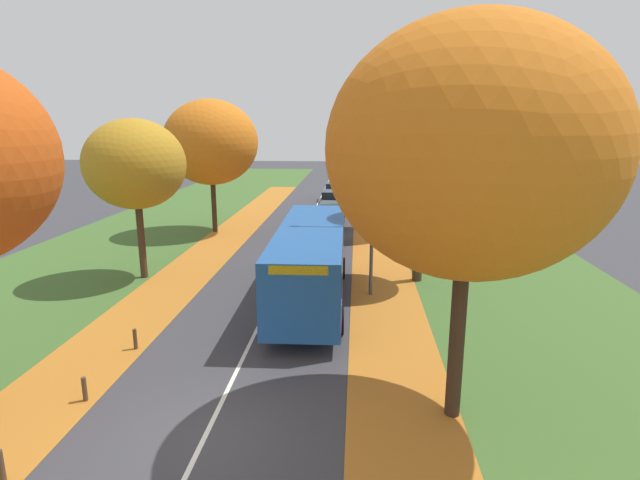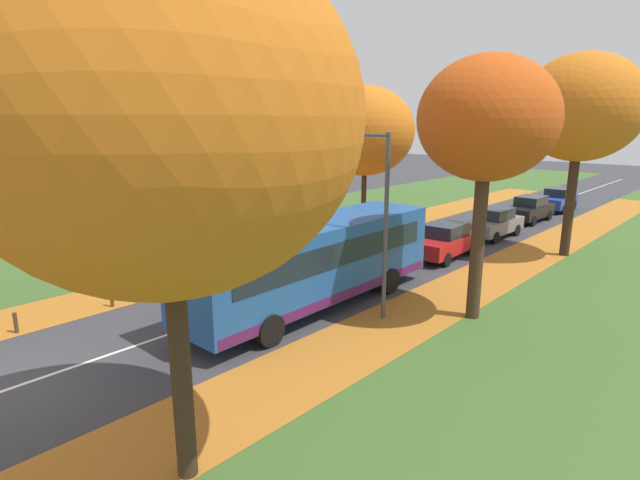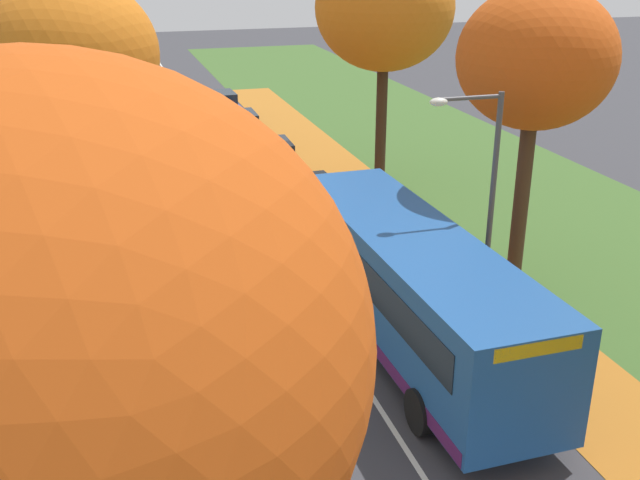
{
  "view_description": "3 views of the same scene",
  "coord_description": "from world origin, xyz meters",
  "px_view_note": "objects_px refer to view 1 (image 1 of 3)",
  "views": [
    {
      "loc": [
        3.36,
        -9.71,
        7.01
      ],
      "look_at": [
        1.93,
        9.63,
        2.38
      ],
      "focal_mm": 28.0,
      "sensor_mm": 36.0,
      "label": 1
    },
    {
      "loc": [
        12.98,
        -2.74,
        6.37
      ],
      "look_at": [
        -0.0,
        11.23,
        1.76
      ],
      "focal_mm": 28.0,
      "sensor_mm": 36.0,
      "label": 2
    },
    {
      "loc": [
        -5.06,
        -5.59,
        9.29
      ],
      "look_at": [
        0.16,
        12.01,
        1.92
      ],
      "focal_mm": 42.0,
      "sensor_mm": 36.0,
      "label": 3
    }
  ],
  "objects_px": {
    "car_black_third_in_line": "(332,201)",
    "car_blue_fourth_in_line": "(334,192)",
    "tree_left_mid": "(211,142)",
    "streetlamp_right": "(364,205)",
    "car_grey_following": "(330,215)",
    "bollard_third": "(135,339)",
    "bus": "(311,259)",
    "tree_right_nearest": "(470,150)",
    "car_red_lead": "(328,233)",
    "bollard_nearest": "(1,467)",
    "bollard_second": "(85,389)",
    "tree_right_mid": "(397,123)",
    "tree_right_near": "(423,137)",
    "tree_left_near": "(135,165)"
  },
  "relations": [
    {
      "from": "bollard_nearest",
      "to": "bollard_third",
      "type": "bearing_deg",
      "value": 89.65
    },
    {
      "from": "tree_left_mid",
      "to": "car_black_third_in_line",
      "type": "bearing_deg",
      "value": 48.29
    },
    {
      "from": "bollard_third",
      "to": "car_black_third_in_line",
      "type": "relative_size",
      "value": 0.16
    },
    {
      "from": "car_grey_following",
      "to": "tree_right_nearest",
      "type": "bearing_deg",
      "value": -79.33
    },
    {
      "from": "tree_left_mid",
      "to": "bollard_second",
      "type": "bearing_deg",
      "value": -83.49
    },
    {
      "from": "car_red_lead",
      "to": "car_black_third_in_line",
      "type": "relative_size",
      "value": 1.01
    },
    {
      "from": "streetlamp_right",
      "to": "car_blue_fourth_in_line",
      "type": "bearing_deg",
      "value": 95.35
    },
    {
      "from": "streetlamp_right",
      "to": "tree_right_nearest",
      "type": "bearing_deg",
      "value": -76.12
    },
    {
      "from": "tree_left_near",
      "to": "car_black_third_in_line",
      "type": "relative_size",
      "value": 1.69
    },
    {
      "from": "car_blue_fourth_in_line",
      "to": "tree_right_mid",
      "type": "bearing_deg",
      "value": -70.46
    },
    {
      "from": "tree_left_mid",
      "to": "bollard_second",
      "type": "xyz_separation_m",
      "value": [
        2.29,
        -20.1,
        -5.37
      ]
    },
    {
      "from": "bus",
      "to": "car_black_third_in_line",
      "type": "xyz_separation_m",
      "value": [
        -0.23,
        20.27,
        -0.89
      ]
    },
    {
      "from": "tree_left_mid",
      "to": "streetlamp_right",
      "type": "relative_size",
      "value": 1.39
    },
    {
      "from": "bus",
      "to": "car_grey_following",
      "type": "relative_size",
      "value": 2.46
    },
    {
      "from": "tree_right_near",
      "to": "car_red_lead",
      "type": "height_order",
      "value": "tree_right_near"
    },
    {
      "from": "car_red_lead",
      "to": "car_grey_following",
      "type": "bearing_deg",
      "value": 91.37
    },
    {
      "from": "tree_right_nearest",
      "to": "streetlamp_right",
      "type": "height_order",
      "value": "tree_right_nearest"
    },
    {
      "from": "tree_right_mid",
      "to": "car_grey_following",
      "type": "height_order",
      "value": "tree_right_mid"
    },
    {
      "from": "tree_right_nearest",
      "to": "car_black_third_in_line",
      "type": "relative_size",
      "value": 2.18
    },
    {
      "from": "tree_right_mid",
      "to": "car_grey_following",
      "type": "xyz_separation_m",
      "value": [
        -4.19,
        1.33,
        -6.06
      ]
    },
    {
      "from": "bollard_second",
      "to": "bollard_nearest",
      "type": "bearing_deg",
      "value": -90.8
    },
    {
      "from": "car_grey_following",
      "to": "car_blue_fourth_in_line",
      "type": "height_order",
      "value": "same"
    },
    {
      "from": "tree_right_near",
      "to": "tree_left_mid",
      "type": "bearing_deg",
      "value": 141.85
    },
    {
      "from": "car_grey_following",
      "to": "bollard_nearest",
      "type": "bearing_deg",
      "value": -101.5
    },
    {
      "from": "bollard_third",
      "to": "bollard_nearest",
      "type": "bearing_deg",
      "value": -90.35
    },
    {
      "from": "tree_left_near",
      "to": "bollard_nearest",
      "type": "xyz_separation_m",
      "value": [
        2.79,
        -13.27,
        -4.79
      ]
    },
    {
      "from": "tree_left_mid",
      "to": "bollard_third",
      "type": "bearing_deg",
      "value": -82.38
    },
    {
      "from": "bollard_third",
      "to": "tree_right_mid",
      "type": "bearing_deg",
      "value": 62.62
    },
    {
      "from": "car_blue_fourth_in_line",
      "to": "bollard_third",
      "type": "bearing_deg",
      "value": -99.03
    },
    {
      "from": "tree_right_nearest",
      "to": "bus",
      "type": "xyz_separation_m",
      "value": [
        -4.18,
        7.79,
        -4.7
      ]
    },
    {
      "from": "bollard_nearest",
      "to": "tree_right_near",
      "type": "bearing_deg",
      "value": 54.8
    },
    {
      "from": "bollard_third",
      "to": "bus",
      "type": "xyz_separation_m",
      "value": [
        5.12,
        4.88,
        1.36
      ]
    },
    {
      "from": "tree_left_near",
      "to": "car_red_lead",
      "type": "relative_size",
      "value": 1.67
    },
    {
      "from": "tree_right_mid",
      "to": "car_red_lead",
      "type": "xyz_separation_m",
      "value": [
        -4.06,
        -4.3,
        -6.06
      ]
    },
    {
      "from": "tree_right_nearest",
      "to": "bus",
      "type": "height_order",
      "value": "tree_right_nearest"
    },
    {
      "from": "car_grey_following",
      "to": "tree_right_near",
      "type": "bearing_deg",
      "value": -68.62
    },
    {
      "from": "car_black_third_in_line",
      "to": "car_blue_fourth_in_line",
      "type": "relative_size",
      "value": 1.0
    },
    {
      "from": "bollard_second",
      "to": "bollard_third",
      "type": "relative_size",
      "value": 0.97
    },
    {
      "from": "tree_left_mid",
      "to": "car_black_third_in_line",
      "type": "xyz_separation_m",
      "value": [
        7.18,
        8.05,
        -4.89
      ]
    },
    {
      "from": "car_grey_following",
      "to": "car_blue_fourth_in_line",
      "type": "xyz_separation_m",
      "value": [
        -0.26,
        11.23,
        0.0
      ]
    },
    {
      "from": "bollard_second",
      "to": "car_red_lead",
      "type": "xyz_separation_m",
      "value": [
        5.24,
        16.67,
        0.48
      ]
    },
    {
      "from": "tree_left_near",
      "to": "car_black_third_in_line",
      "type": "xyz_separation_m",
      "value": [
        7.72,
        17.88,
        -4.35
      ]
    },
    {
      "from": "tree_left_near",
      "to": "streetlamp_right",
      "type": "distance_m",
      "value": 10.24
    },
    {
      "from": "tree_right_nearest",
      "to": "bollard_nearest",
      "type": "bearing_deg",
      "value": -161.65
    },
    {
      "from": "bollard_nearest",
      "to": "bollard_second",
      "type": "relative_size",
      "value": 1.12
    },
    {
      "from": "tree_left_near",
      "to": "bollard_third",
      "type": "relative_size",
      "value": 10.56
    },
    {
      "from": "car_grey_following",
      "to": "car_black_third_in_line",
      "type": "relative_size",
      "value": 1.01
    },
    {
      "from": "tree_left_near",
      "to": "bollard_second",
      "type": "bearing_deg",
      "value": -74.57
    },
    {
      "from": "tree_left_mid",
      "to": "bollard_third",
      "type": "relative_size",
      "value": 12.36
    },
    {
      "from": "tree_right_mid",
      "to": "bollard_third",
      "type": "bearing_deg",
      "value": -117.38
    }
  ]
}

